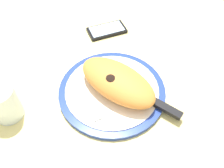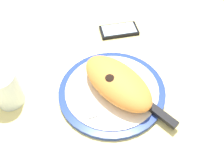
% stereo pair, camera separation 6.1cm
% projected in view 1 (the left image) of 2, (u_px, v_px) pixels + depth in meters
% --- Properties ---
extents(ground_plane, '(1.50, 1.50, 0.03)m').
position_uv_depth(ground_plane, '(112.00, 96.00, 0.65)').
color(ground_plane, '#E5D684').
extents(plate, '(0.28, 0.28, 0.02)m').
position_uv_depth(plate, '(112.00, 91.00, 0.63)').
color(plate, '#233D99').
rests_on(plate, ground_plane).
extents(calzone, '(0.24, 0.16, 0.06)m').
position_uv_depth(calzone, '(117.00, 81.00, 0.60)').
color(calzone, orange).
rests_on(calzone, plate).
extents(fork, '(0.16, 0.03, 0.00)m').
position_uv_depth(fork, '(88.00, 101.00, 0.60)').
color(fork, silver).
rests_on(fork, plate).
extents(knife, '(0.23, 0.09, 0.01)m').
position_uv_depth(knife, '(152.00, 101.00, 0.59)').
color(knife, silver).
rests_on(knife, plate).
extents(smartphone, '(0.09, 0.14, 0.01)m').
position_uv_depth(smartphone, '(107.00, 30.00, 0.79)').
color(smartphone, black).
rests_on(smartphone, ground_plane).
extents(water_glass, '(0.07, 0.07, 0.09)m').
position_uv_depth(water_glass, '(5.00, 105.00, 0.56)').
color(water_glass, silver).
rests_on(water_glass, ground_plane).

